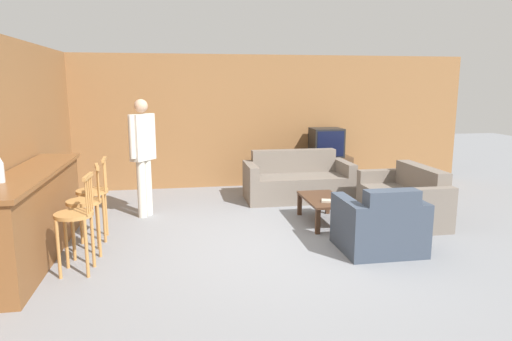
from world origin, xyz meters
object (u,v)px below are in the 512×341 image
(book_on_table, at_px, (329,201))
(person_by_window, at_px, (143,150))
(couch_far, at_px, (297,182))
(bottle, at_px, (0,169))
(tv_unit, at_px, (325,171))
(bar_chair_far, at_px, (94,197))
(armchair_near, at_px, (380,226))
(bar_chair_near, at_px, (76,221))
(loveseat_right, at_px, (404,200))
(tv, at_px, (326,142))
(coffee_table, at_px, (323,202))
(bar_chair_mid, at_px, (86,208))

(book_on_table, distance_m, person_by_window, 2.90)
(couch_far, height_order, bottle, bottle)
(couch_far, xyz_separation_m, person_by_window, (-2.62, -0.66, 0.73))
(couch_far, bearing_deg, book_on_table, -89.85)
(tv_unit, xyz_separation_m, person_by_window, (-3.43, -1.52, 0.73))
(bar_chair_far, distance_m, armchair_near, 3.67)
(person_by_window, bearing_deg, book_on_table, -21.77)
(person_by_window, bearing_deg, bar_chair_near, -105.17)
(loveseat_right, bearing_deg, bar_chair_near, -164.40)
(loveseat_right, xyz_separation_m, bottle, (-5.12, -1.31, 0.88))
(armchair_near, bearing_deg, book_on_table, 107.66)
(couch_far, bearing_deg, loveseat_right, -50.84)
(bar_chair_near, distance_m, tv_unit, 5.43)
(bar_chair_near, relative_size, couch_far, 0.58)
(bar_chair_near, bearing_deg, tv_unit, 42.31)
(tv, height_order, book_on_table, tv)
(coffee_table, xyz_separation_m, bottle, (-3.87, -1.36, 0.86))
(loveseat_right, bearing_deg, armchair_near, -128.66)
(bar_chair_near, distance_m, person_by_window, 2.25)
(coffee_table, bearing_deg, couch_far, 89.99)
(bar_chair_far, bearing_deg, armchair_near, -16.24)
(coffee_table, distance_m, tv, 2.55)
(coffee_table, relative_size, person_by_window, 0.57)
(coffee_table, bearing_deg, bar_chair_far, -176.54)
(bar_chair_mid, distance_m, coffee_table, 3.29)
(bar_chair_near, bearing_deg, tv, 42.28)
(bottle, relative_size, person_by_window, 0.17)
(loveseat_right, distance_m, person_by_window, 4.04)
(bar_chair_near, distance_m, coffee_table, 3.45)
(bar_chair_far, height_order, armchair_near, bar_chair_far)
(bar_chair_mid, height_order, coffee_table, bar_chair_mid)
(armchair_near, xyz_separation_m, tv_unit, (0.49, 3.57, -0.00))
(armchair_near, relative_size, tv, 1.58)
(tv_unit, distance_m, tv, 0.59)
(bar_chair_far, height_order, book_on_table, bar_chair_far)
(bar_chair_mid, xyz_separation_m, bottle, (-0.67, -0.62, 0.60))
(tv, distance_m, bottle, 5.98)
(tv_unit, bearing_deg, armchair_near, -97.83)
(armchair_near, height_order, loveseat_right, armchair_near)
(bar_chair_near, relative_size, bottle, 3.58)
(bar_chair_far, distance_m, couch_far, 3.62)
(bar_chair_far, bearing_deg, loveseat_right, 1.82)
(armchair_near, bearing_deg, bottle, -178.03)
(armchair_near, height_order, book_on_table, armchair_near)
(bar_chair_far, distance_m, bottle, 1.48)
(couch_far, bearing_deg, tv, 46.57)
(coffee_table, bearing_deg, book_on_table, -88.72)
(tv_unit, distance_m, bottle, 6.04)
(bar_chair_far, distance_m, tv_unit, 4.76)
(tv, xyz_separation_m, person_by_window, (-3.43, -1.52, 0.14))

